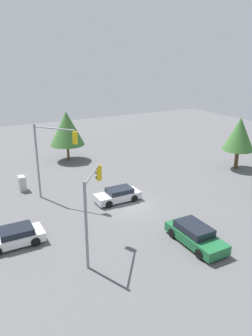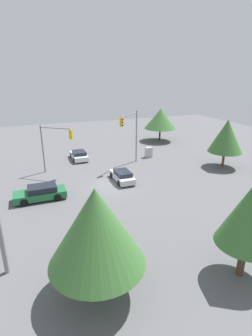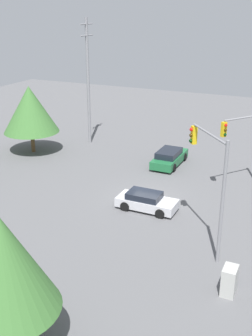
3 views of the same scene
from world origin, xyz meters
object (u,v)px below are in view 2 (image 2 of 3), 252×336
sedan_silver (122,176)px  electrical_cabinet (149,152)px  traffic_signal_main (54,141)px  sedan_green (41,193)px  traffic_signal_cross (131,129)px  sedan_white (79,155)px

sedan_silver → electrical_cabinet: bearing=46.5°
sedan_silver → traffic_signal_main: size_ratio=0.71×
sedan_green → electrical_cabinet: (15.44, 8.48, 0.05)m
sedan_silver → traffic_signal_cross: 7.05m
sedan_white → electrical_cabinet: size_ratio=2.83×
sedan_green → electrical_cabinet: electrical_cabinet is taller
sedan_silver → traffic_signal_main: 8.91m
sedan_white → sedan_green: sedan_green is taller
traffic_signal_main → electrical_cabinet: size_ratio=3.99×
sedan_white → sedan_silver: 9.96m
sedan_white → sedan_silver: (2.89, -9.53, -0.01)m
sedan_green → traffic_signal_main: (2.34, 6.61, 3.29)m
traffic_signal_main → sedan_green: bearing=-72.9°
traffic_signal_main → electrical_cabinet: bearing=44.8°
sedan_green → traffic_signal_cross: 14.01m
sedan_silver → traffic_signal_cross: traffic_signal_cross is taller
sedan_silver → traffic_signal_main: traffic_signal_main is taller
sedan_green → traffic_signal_cross: traffic_signal_cross is taller
sedan_silver → traffic_signal_main: bearing=141.5°
traffic_signal_cross → sedan_white: bearing=-78.1°
sedan_white → traffic_signal_cross: bearing=-38.2°
sedan_white → sedan_green: size_ratio=0.85×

